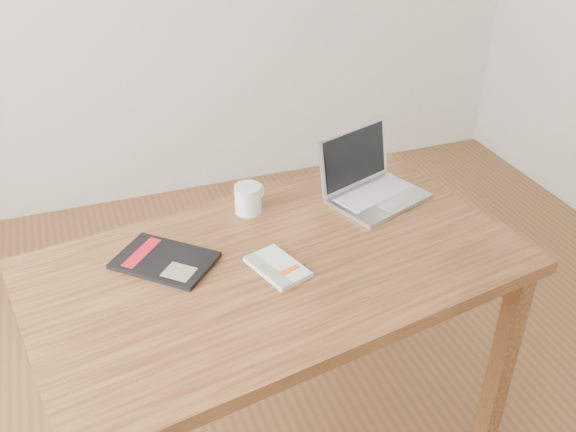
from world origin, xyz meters
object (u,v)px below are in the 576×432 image
object	(u,v)px
black_guidebook	(165,260)
laptop	(370,183)
desk	(279,287)
coffee_mug	(249,198)
white_guidebook	(277,267)

from	to	relation	value
black_guidebook	laptop	distance (m)	0.70
desk	laptop	world-z (taller)	laptop
black_guidebook	laptop	size ratio (longest dim) A/B	0.87
desk	coffee_mug	size ratio (longest dim) A/B	13.17
white_guidebook	coffee_mug	bearing A→B (deg)	69.04
desk	black_guidebook	bearing A→B (deg)	151.54
desk	laptop	bearing A→B (deg)	21.71
white_guidebook	coffee_mug	distance (m)	0.32
white_guidebook	laptop	size ratio (longest dim) A/B	0.56
laptop	black_guidebook	bearing A→B (deg)	171.36
black_guidebook	laptop	xyz separation A→B (m)	(0.69, 0.14, 0.04)
white_guidebook	black_guidebook	size ratio (longest dim) A/B	0.64
laptop	white_guidebook	bearing A→B (deg)	-166.16
desk	black_guidebook	size ratio (longest dim) A/B	4.69
laptop	coffee_mug	distance (m)	0.39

